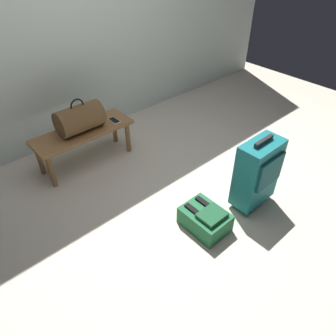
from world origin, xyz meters
TOP-DOWN VIEW (x-y plane):
  - ground_plane at (0.00, 0.00)m, footprint 6.60×6.60m
  - back_wall at (0.00, 1.60)m, footprint 6.00×0.10m
  - bench at (-0.41, 1.02)m, footprint 1.00×0.36m
  - duffel_bag_brown at (-0.41, 1.02)m, footprint 0.44×0.26m
  - cell_phone at (-0.07, 0.96)m, footprint 0.07×0.14m
  - suitcase_upright_teal at (0.37, -0.51)m, footprint 0.39×0.24m
  - backpack_green at (-0.15, -0.43)m, footprint 0.28×0.38m

SIDE VIEW (x-z plane):
  - ground_plane at x=0.00m, z-range 0.00..0.00m
  - backpack_green at x=-0.15m, z-range -0.01..0.20m
  - bench at x=-0.41m, z-range 0.13..0.52m
  - suitcase_upright_teal at x=0.37m, z-range 0.01..0.69m
  - cell_phone at x=-0.07m, z-range 0.39..0.40m
  - duffel_bag_brown at x=-0.41m, z-range 0.35..0.69m
  - back_wall at x=0.00m, z-range 0.00..2.80m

